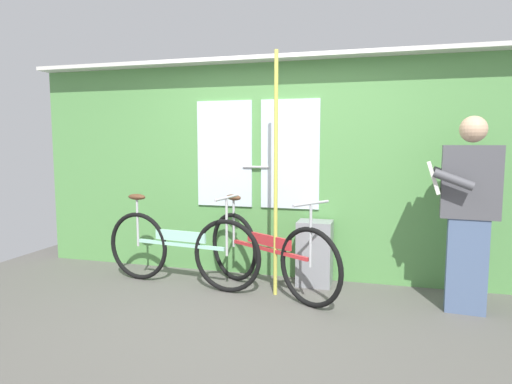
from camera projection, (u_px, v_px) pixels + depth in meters
The scene contains 7 objects.
ground_plane at pixel (239, 323), 3.51m from camera, with size 6.41×4.16×0.04m, color #56544F.
train_door_wall at pixel (276, 164), 4.60m from camera, with size 5.41×0.28×2.23m.
bicycle_near_door at pixel (268, 253), 4.15m from camera, with size 1.47×0.94×0.90m.
bicycle_leaning_behind at pixel (180, 248), 4.34m from camera, with size 1.69×0.44×0.90m.
passenger_reading_newspaper at pixel (468, 210), 3.62m from camera, with size 0.57×0.49×1.60m.
trash_bin_by_wall at pixel (315, 253), 4.37m from camera, with size 0.33×0.28×0.63m, color gray.
handrail_pole at pixel (276, 176), 4.00m from camera, with size 0.04×0.04×2.19m, color #C6C14C.
Camera 1 is at (1.04, -3.22, 1.39)m, focal length 31.39 mm.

